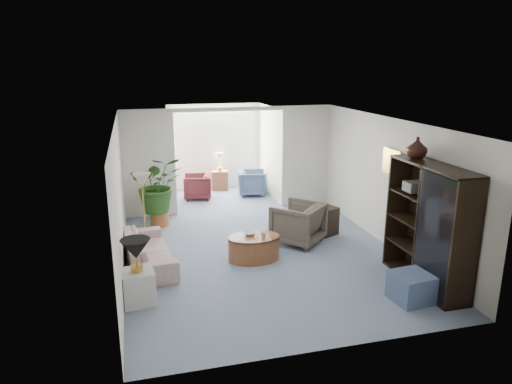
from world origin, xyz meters
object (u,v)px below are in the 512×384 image
object	(u,v)px
sofa	(148,251)
ottoman	(411,287)
wingback_chair	(298,223)
table_lamp	(136,249)
cabinet_urn	(417,148)
coffee_cup	(263,235)
sunroom_chair_maroon	(197,187)
plant_pot	(160,219)
coffee_bowl	(250,233)
sunroom_chair_blue	(252,183)
coffee_table	(254,248)
floor_lamp	(142,180)
end_table	(138,287)
entertainment_cabinet	(429,226)
side_table_dark	(325,221)
sunroom_table	(220,180)

from	to	relation	value
sofa	ottoman	world-z (taller)	sofa
wingback_chair	table_lamp	bearing A→B (deg)	-15.01
cabinet_urn	ottoman	xyz separation A→B (m)	(-0.53, -0.96, -1.94)
coffee_cup	sunroom_chair_maroon	world-z (taller)	sunroom_chair_maroon
sofa	plant_pot	distance (m)	2.13
table_lamp	coffee_cup	xyz separation A→B (m)	(2.22, 1.01, -0.37)
wingback_chair	ottoman	xyz separation A→B (m)	(0.85, -2.69, -0.19)
table_lamp	cabinet_urn	size ratio (longest dim) A/B	1.27
table_lamp	coffee_bowl	bearing A→B (deg)	30.93
cabinet_urn	sunroom_chair_blue	xyz separation A→B (m)	(-1.38, 5.42, -1.83)
cabinet_urn	plant_pot	bearing A→B (deg)	138.95
coffee_table	ottoman	xyz separation A→B (m)	(1.91, -2.10, -0.01)
floor_lamp	plant_pot	bearing A→B (deg)	67.16
end_table	sunroom_chair_blue	size ratio (longest dim) A/B	0.70
wingback_chair	plant_pot	distance (m)	3.15
table_lamp	floor_lamp	distance (m)	2.69
cabinet_urn	ottoman	size ratio (longest dim) A/B	0.64
coffee_table	sunroom_chair_blue	distance (m)	4.41
ottoman	sunroom_chair_blue	bearing A→B (deg)	97.57
coffee_bowl	cabinet_urn	size ratio (longest dim) A/B	0.63
coffee_bowl	wingback_chair	size ratio (longest dim) A/B	0.24
floor_lamp	sunroom_chair_maroon	distance (m)	3.23
end_table	entertainment_cabinet	bearing A→B (deg)	-6.63
side_table_dark	ottoman	xyz separation A→B (m)	(0.15, -2.99, -0.07)
sofa	coffee_bowl	distance (m)	1.84
coffee_table	coffee_cup	world-z (taller)	coffee_cup
coffee_bowl	cabinet_urn	bearing A→B (deg)	-26.44
end_table	sunroom_chair_blue	world-z (taller)	sunroom_chair_blue
entertainment_cabinet	plant_pot	distance (m)	5.69
wingback_chair	sofa	bearing A→B (deg)	-36.65
side_table_dark	sunroom_chair_maroon	world-z (taller)	sunroom_chair_maroon
wingback_chair	sunroom_chair_maroon	distance (m)	3.98
coffee_cup	entertainment_cabinet	world-z (taller)	entertainment_cabinet
floor_lamp	coffee_table	size ratio (longest dim) A/B	0.38
wingback_chair	plant_pot	world-z (taller)	wingback_chair
cabinet_urn	sunroom_chair_maroon	world-z (taller)	cabinet_urn
entertainment_cabinet	plant_pot	xyz separation A→B (m)	(-3.99, 3.98, -0.83)
coffee_cup	wingback_chair	distance (m)	1.15
coffee_table	sunroom_table	xyz separation A→B (m)	(0.31, 5.03, 0.05)
end_table	sunroom_table	size ratio (longest dim) A/B	0.94
coffee_cup	table_lamp	bearing A→B (deg)	-155.52
coffee_table	side_table_dark	xyz separation A→B (m)	(1.76, 0.89, 0.07)
table_lamp	sunroom_chair_maroon	world-z (taller)	table_lamp
sofa	entertainment_cabinet	size ratio (longest dim) A/B	0.96
cabinet_urn	sofa	bearing A→B (deg)	162.32
sofa	side_table_dark	bearing A→B (deg)	-85.83
entertainment_cabinet	sunroom_chair_blue	distance (m)	6.11
coffee_cup	cabinet_urn	xyz separation A→B (m)	(2.29, -1.04, 1.67)
sofa	coffee_cup	bearing A→B (deg)	-105.54
table_lamp	cabinet_urn	xyz separation A→B (m)	(4.51, -0.02, 1.30)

